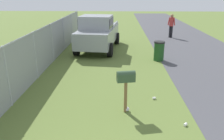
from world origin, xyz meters
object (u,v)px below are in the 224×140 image
(pedestrian, at_px, (171,24))
(mailbox, at_px, (126,79))
(trash_bin, at_px, (159,51))
(pickup_truck, at_px, (98,32))

(pedestrian, bearing_deg, mailbox, -173.81)
(mailbox, distance_m, pedestrian, 12.16)
(trash_bin, bearing_deg, mailbox, 161.26)
(pickup_truck, relative_size, pedestrian, 2.82)
(mailbox, height_order, trash_bin, mailbox)
(pedestrian, bearing_deg, pickup_truck, 151.74)
(mailbox, xyz_separation_m, trash_bin, (5.38, -1.83, -0.53))
(mailbox, distance_m, pickup_truck, 7.69)
(mailbox, height_order, pickup_truck, pickup_truck)
(trash_bin, bearing_deg, pickup_truck, 57.12)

